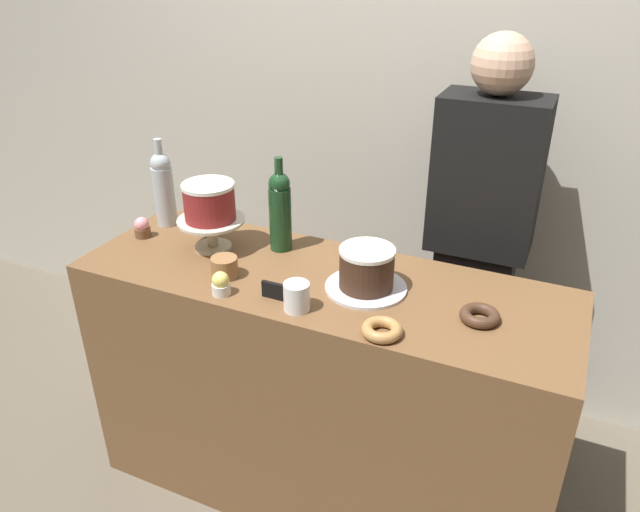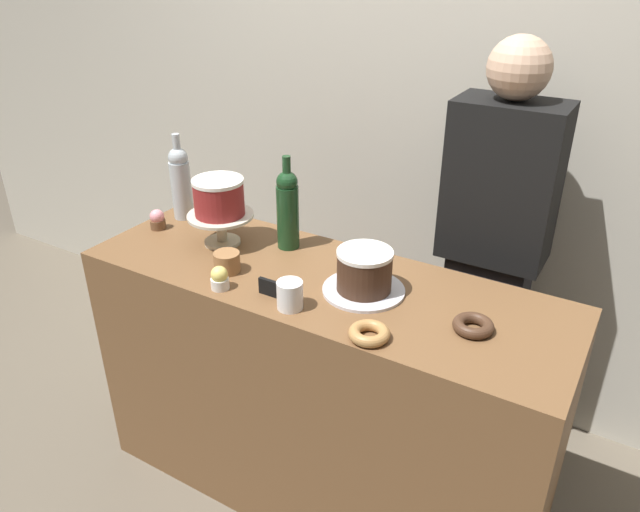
# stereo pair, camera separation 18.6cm
# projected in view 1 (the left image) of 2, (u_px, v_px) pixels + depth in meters

# --- Properties ---
(ground_plane) EXTENTS (12.00, 12.00, 0.00)m
(ground_plane) POSITION_uv_depth(u_px,v_px,m) (320.00, 483.00, 2.32)
(ground_plane) COLOR #665B4C
(back_wall) EXTENTS (6.00, 0.05, 2.60)m
(back_wall) POSITION_uv_depth(u_px,v_px,m) (407.00, 96.00, 2.39)
(back_wall) COLOR #BCB7A8
(back_wall) RESTS_ON ground_plane
(display_counter) EXTENTS (1.58, 0.53, 0.91)m
(display_counter) POSITION_uv_depth(u_px,v_px,m) (320.00, 391.00, 2.11)
(display_counter) COLOR brown
(display_counter) RESTS_ON ground_plane
(cake_stand_pedestal) EXTENTS (0.23, 0.23, 0.11)m
(cake_stand_pedestal) POSITION_uv_depth(u_px,v_px,m) (212.00, 228.00, 2.05)
(cake_stand_pedestal) COLOR beige
(cake_stand_pedestal) RESTS_ON display_counter
(white_layer_cake) EXTENTS (0.17, 0.17, 0.13)m
(white_layer_cake) POSITION_uv_depth(u_px,v_px,m) (209.00, 201.00, 2.00)
(white_layer_cake) COLOR maroon
(white_layer_cake) RESTS_ON cake_stand_pedestal
(silver_serving_platter) EXTENTS (0.25, 0.25, 0.01)m
(silver_serving_platter) POSITION_uv_depth(u_px,v_px,m) (366.00, 288.00, 1.83)
(silver_serving_platter) COLOR silver
(silver_serving_platter) RESTS_ON display_counter
(chocolate_round_cake) EXTENTS (0.17, 0.17, 0.13)m
(chocolate_round_cake) POSITION_uv_depth(u_px,v_px,m) (366.00, 268.00, 1.80)
(chocolate_round_cake) COLOR #3D2619
(chocolate_round_cake) RESTS_ON silver_serving_platter
(wine_bottle_green) EXTENTS (0.08, 0.08, 0.33)m
(wine_bottle_green) POSITION_uv_depth(u_px,v_px,m) (280.00, 210.00, 2.02)
(wine_bottle_green) COLOR #193D1E
(wine_bottle_green) RESTS_ON display_counter
(wine_bottle_clear) EXTENTS (0.08, 0.08, 0.33)m
(wine_bottle_clear) POSITION_uv_depth(u_px,v_px,m) (163.00, 188.00, 2.19)
(wine_bottle_clear) COLOR #B2BCC1
(wine_bottle_clear) RESTS_ON display_counter
(cupcake_lemon) EXTENTS (0.06, 0.06, 0.07)m
(cupcake_lemon) POSITION_uv_depth(u_px,v_px,m) (221.00, 284.00, 1.80)
(cupcake_lemon) COLOR white
(cupcake_lemon) RESTS_ON display_counter
(cupcake_strawberry) EXTENTS (0.06, 0.06, 0.07)m
(cupcake_strawberry) POSITION_uv_depth(u_px,v_px,m) (142.00, 228.00, 2.15)
(cupcake_strawberry) COLOR brown
(cupcake_strawberry) RESTS_ON display_counter
(donut_chocolate) EXTENTS (0.11, 0.11, 0.03)m
(donut_chocolate) POSITION_uv_depth(u_px,v_px,m) (480.00, 316.00, 1.68)
(donut_chocolate) COLOR #472D1E
(donut_chocolate) RESTS_ON display_counter
(donut_maple) EXTENTS (0.11, 0.11, 0.03)m
(donut_maple) POSITION_uv_depth(u_px,v_px,m) (382.00, 330.00, 1.62)
(donut_maple) COLOR #B27F47
(donut_maple) RESTS_ON display_counter
(cookie_stack) EXTENTS (0.08, 0.08, 0.07)m
(cookie_stack) POSITION_uv_depth(u_px,v_px,m) (224.00, 267.00, 1.89)
(cookie_stack) COLOR olive
(cookie_stack) RESTS_ON display_counter
(price_sign_chalkboard) EXTENTS (0.07, 0.01, 0.05)m
(price_sign_chalkboard) POSITION_uv_depth(u_px,v_px,m) (273.00, 290.00, 1.78)
(price_sign_chalkboard) COLOR black
(price_sign_chalkboard) RESTS_ON display_counter
(coffee_cup_ceramic) EXTENTS (0.08, 0.08, 0.08)m
(coffee_cup_ceramic) POSITION_uv_depth(u_px,v_px,m) (297.00, 297.00, 1.72)
(coffee_cup_ceramic) COLOR white
(coffee_cup_ceramic) RESTS_ON display_counter
(barista_figure) EXTENTS (0.36, 0.22, 1.60)m
(barista_figure) POSITION_uv_depth(u_px,v_px,m) (477.00, 249.00, 2.22)
(barista_figure) COLOR black
(barista_figure) RESTS_ON ground_plane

